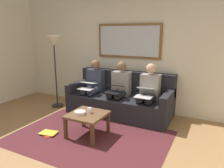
{
  "coord_description": "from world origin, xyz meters",
  "views": [
    {
      "loc": [
        -1.84,
        1.94,
        1.73
      ],
      "look_at": [
        0.0,
        -1.7,
        0.75
      ],
      "focal_mm": 34.4,
      "sensor_mm": 36.0,
      "label": 1
    }
  ],
  "objects_px": {
    "bowl": "(80,113)",
    "person_right": "(94,84)",
    "framed_mirror": "(129,41)",
    "person_middle": "(119,87)",
    "magazine_stack": "(48,133)",
    "person_left": "(149,91)",
    "laptop_white": "(87,85)",
    "laptop_silver": "(145,92)",
    "standing_lamp": "(54,49)",
    "couch": "(121,100)",
    "coffee_table": "(87,117)",
    "laptop_black": "(114,89)",
    "cup": "(89,110)"
  },
  "relations": [
    {
      "from": "bowl",
      "to": "laptop_silver",
      "type": "relative_size",
      "value": 0.49
    },
    {
      "from": "bowl",
      "to": "laptop_black",
      "type": "relative_size",
      "value": 0.53
    },
    {
      "from": "laptop_silver",
      "to": "person_right",
      "type": "bearing_deg",
      "value": -10.1
    },
    {
      "from": "person_middle",
      "to": "laptop_white",
      "type": "bearing_deg",
      "value": 21.43
    },
    {
      "from": "cup",
      "to": "laptop_black",
      "type": "distance_m",
      "value": 0.88
    },
    {
      "from": "bowl",
      "to": "person_right",
      "type": "height_order",
      "value": "person_right"
    },
    {
      "from": "coffee_table",
      "to": "person_middle",
      "type": "distance_m",
      "value": 1.18
    },
    {
      "from": "bowl",
      "to": "person_right",
      "type": "bearing_deg",
      "value": -68.57
    },
    {
      "from": "couch",
      "to": "person_middle",
      "type": "distance_m",
      "value": 0.31
    },
    {
      "from": "laptop_black",
      "to": "laptop_white",
      "type": "xyz_separation_m",
      "value": [
        0.64,
        0.01,
        -0.0
      ]
    },
    {
      "from": "cup",
      "to": "person_right",
      "type": "distance_m",
      "value": 1.26
    },
    {
      "from": "person_middle",
      "to": "person_left",
      "type": "bearing_deg",
      "value": 180.0
    },
    {
      "from": "cup",
      "to": "person_left",
      "type": "distance_m",
      "value": 1.31
    },
    {
      "from": "bowl",
      "to": "laptop_white",
      "type": "bearing_deg",
      "value": -63.7
    },
    {
      "from": "bowl",
      "to": "person_left",
      "type": "xyz_separation_m",
      "value": [
        -0.8,
        -1.22,
        0.18
      ]
    },
    {
      "from": "coffee_table",
      "to": "framed_mirror",
      "type": "bearing_deg",
      "value": -92.29
    },
    {
      "from": "couch",
      "to": "laptop_black",
      "type": "height_order",
      "value": "couch"
    },
    {
      "from": "laptop_white",
      "to": "framed_mirror",
      "type": "bearing_deg",
      "value": -132.11
    },
    {
      "from": "couch",
      "to": "framed_mirror",
      "type": "bearing_deg",
      "value": -90.0
    },
    {
      "from": "coffee_table",
      "to": "magazine_stack",
      "type": "relative_size",
      "value": 1.79
    },
    {
      "from": "bowl",
      "to": "laptop_black",
      "type": "height_order",
      "value": "laptop_black"
    },
    {
      "from": "couch",
      "to": "person_left",
      "type": "distance_m",
      "value": 0.71
    },
    {
      "from": "cup",
      "to": "magazine_stack",
      "type": "height_order",
      "value": "cup"
    },
    {
      "from": "cup",
      "to": "person_middle",
      "type": "height_order",
      "value": "person_middle"
    },
    {
      "from": "framed_mirror",
      "to": "magazine_stack",
      "type": "xyz_separation_m",
      "value": [
        0.71,
        1.88,
        -1.53
      ]
    },
    {
      "from": "person_right",
      "to": "standing_lamp",
      "type": "distance_m",
      "value": 1.2
    },
    {
      "from": "bowl",
      "to": "magazine_stack",
      "type": "distance_m",
      "value": 0.71
    },
    {
      "from": "bowl",
      "to": "laptop_silver",
      "type": "bearing_deg",
      "value": -128.93
    },
    {
      "from": "coffee_table",
      "to": "person_middle",
      "type": "relative_size",
      "value": 0.53
    },
    {
      "from": "person_left",
      "to": "person_middle",
      "type": "height_order",
      "value": "same"
    },
    {
      "from": "person_middle",
      "to": "person_right",
      "type": "bearing_deg",
      "value": 0.0
    },
    {
      "from": "coffee_table",
      "to": "laptop_black",
      "type": "bearing_deg",
      "value": -94.04
    },
    {
      "from": "couch",
      "to": "magazine_stack",
      "type": "relative_size",
      "value": 6.53
    },
    {
      "from": "framed_mirror",
      "to": "coffee_table",
      "type": "height_order",
      "value": "framed_mirror"
    },
    {
      "from": "cup",
      "to": "bowl",
      "type": "bearing_deg",
      "value": 47.23
    },
    {
      "from": "bowl",
      "to": "person_middle",
      "type": "xyz_separation_m",
      "value": [
        -0.16,
        -1.22,
        0.18
      ]
    },
    {
      "from": "person_left",
      "to": "laptop_silver",
      "type": "height_order",
      "value": "person_left"
    },
    {
      "from": "person_left",
      "to": "person_right",
      "type": "relative_size",
      "value": 1.0
    },
    {
      "from": "framed_mirror",
      "to": "laptop_white",
      "type": "distance_m",
      "value": 1.33
    },
    {
      "from": "bowl",
      "to": "person_middle",
      "type": "bearing_deg",
      "value": -97.52
    },
    {
      "from": "laptop_silver",
      "to": "standing_lamp",
      "type": "bearing_deg",
      "value": -0.76
    },
    {
      "from": "laptop_black",
      "to": "cup",
      "type": "bearing_deg",
      "value": 86.67
    },
    {
      "from": "framed_mirror",
      "to": "bowl",
      "type": "height_order",
      "value": "framed_mirror"
    },
    {
      "from": "framed_mirror",
      "to": "laptop_white",
      "type": "relative_size",
      "value": 4.49
    },
    {
      "from": "person_right",
      "to": "laptop_white",
      "type": "xyz_separation_m",
      "value": [
        0.0,
        0.25,
        0.02
      ]
    },
    {
      "from": "person_middle",
      "to": "standing_lamp",
      "type": "height_order",
      "value": "standing_lamp"
    },
    {
      "from": "person_middle",
      "to": "person_right",
      "type": "xyz_separation_m",
      "value": [
        0.64,
        0.0,
        0.0
      ]
    },
    {
      "from": "laptop_black",
      "to": "magazine_stack",
      "type": "height_order",
      "value": "laptop_black"
    },
    {
      "from": "framed_mirror",
      "to": "person_middle",
      "type": "xyz_separation_m",
      "value": [
        0.0,
        0.46,
        -0.94
      ]
    },
    {
      "from": "bowl",
      "to": "laptop_black",
      "type": "xyz_separation_m",
      "value": [
        -0.16,
        -0.98,
        0.2
      ]
    }
  ]
}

